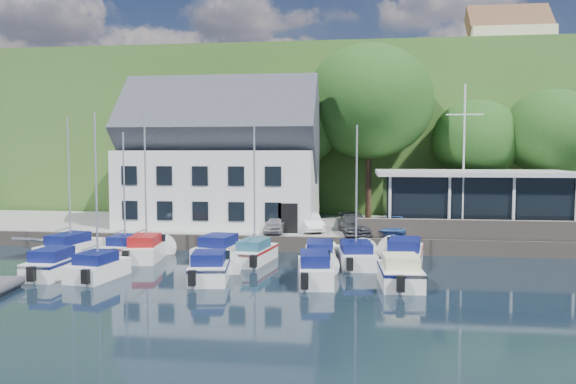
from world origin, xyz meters
name	(u,v)px	position (x,y,z in m)	size (l,w,h in m)	color
ground	(286,296)	(0.00, 0.00, 0.00)	(180.00, 180.00, 0.00)	black
quay	(316,231)	(0.00, 17.50, 0.50)	(60.00, 13.00, 1.00)	gray
quay_face	(308,245)	(0.00, 11.00, 0.50)	(60.00, 0.30, 1.00)	#63594F
hillside	(339,142)	(0.00, 62.00, 8.00)	(160.00, 75.00, 16.00)	#35541F
field_patch	(390,93)	(8.00, 70.00, 16.15)	(50.00, 30.00, 0.30)	#525F2F
farmhouse	(508,46)	(22.00, 52.00, 20.10)	(10.40, 7.00, 8.20)	beige
harbor_building	(222,166)	(-7.00, 16.50, 5.35)	(14.40, 8.20, 8.70)	silver
club_pavilion	(472,200)	(11.00, 16.00, 3.05)	(13.20, 7.20, 4.10)	black
seawall	(503,230)	(12.00, 11.40, 1.60)	(18.00, 0.50, 1.20)	#63594F
gangway	(49,252)	(-16.50, 9.00, 0.00)	(1.20, 6.00, 1.40)	silver
car_silver	(276,224)	(-2.36, 12.63, 1.55)	(1.30, 3.23, 1.10)	#A2A2A6
car_white	(309,222)	(-0.19, 13.64, 1.61)	(1.30, 3.72, 1.23)	silver
car_dgrey	(354,224)	(2.89, 12.76, 1.63)	(1.76, 4.33, 1.26)	#323337
car_blue	(394,224)	(5.51, 12.98, 1.65)	(1.50, 3.81, 1.30)	#2D4E8A
flagpole	(464,160)	(9.87, 13.03, 5.87)	(2.34, 0.20, 9.75)	silver
tree_1	(163,159)	(-13.43, 21.71, 5.82)	(7.05, 7.05, 9.64)	#15340F
tree_2	(290,146)	(-2.53, 21.97, 6.91)	(8.64, 8.64, 11.81)	#15340F
tree_3	(369,132)	(3.92, 21.86, 8.07)	(10.35, 10.35, 14.15)	#15340F
tree_4	(476,159)	(12.55, 22.76, 5.83)	(7.07, 7.07, 9.66)	#15340F
tree_5	(551,155)	(18.11, 22.01, 6.17)	(7.56, 7.56, 10.33)	#15340F
boat_r1_0	(69,182)	(-14.15, 7.44, 4.59)	(1.86, 6.77, 9.18)	silver
boat_r1_1	(124,189)	(-10.92, 7.98, 4.17)	(1.77, 5.07, 8.34)	silver
boat_r1_2	(145,184)	(-9.38, 7.51, 4.51)	(1.94, 6.07, 9.01)	silver
boat_r1_3	(220,247)	(-4.94, 7.66, 0.78)	(2.13, 6.00, 1.55)	silver
boat_r1_4	(254,190)	(-2.79, 7.36, 4.23)	(1.73, 6.02, 8.45)	silver
boat_r1_5	(320,253)	(1.01, 7.21, 0.68)	(1.84, 5.94, 1.37)	silver
boat_r1_6	(356,190)	(3.05, 7.18, 4.25)	(2.07, 5.91, 8.50)	silver
boat_r1_7	(404,252)	(5.74, 7.67, 0.77)	(2.17, 6.79, 1.54)	silver
boat_r2_0	(55,262)	(-12.39, 2.55, 0.73)	(1.85, 5.54, 1.47)	silver
boat_r2_1	(96,195)	(-9.85, 2.19, 4.26)	(1.94, 4.85, 8.52)	silver
boat_r2_2	(210,266)	(-4.14, 2.50, 0.74)	(1.98, 5.16, 1.49)	silver
boat_r2_3	(315,267)	(1.07, 2.84, 0.76)	(1.75, 6.01, 1.52)	silver
boat_r2_4	(400,270)	(5.17, 2.56, 0.76)	(2.05, 5.17, 1.52)	silver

